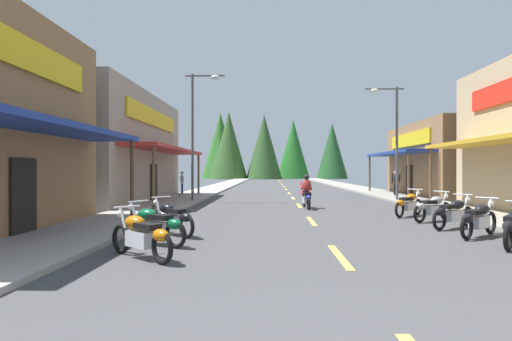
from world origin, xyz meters
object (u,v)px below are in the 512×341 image
(motorcycle_parked_right_2, at_px, (479,219))
(motorcycle_parked_left_0, at_px, (141,235))
(motorcycle_parked_left_1, at_px, (154,225))
(motorcycle_parked_right_4, at_px, (432,207))
(motorcycle_parked_right_3, at_px, (453,213))
(rider_cruising_lead, at_px, (306,194))
(motorcycle_parked_left_2, at_px, (171,217))
(pedestrian_waiting, at_px, (182,182))
(pedestrian_browsing, at_px, (396,181))
(streetlamp_right, at_px, (391,127))
(pedestrian_by_shop, at_px, (396,181))
(streetlamp_left, at_px, (198,120))
(motorcycle_parked_right_5, at_px, (409,204))

(motorcycle_parked_right_2, height_order, motorcycle_parked_left_0, same)
(motorcycle_parked_left_1, bearing_deg, motorcycle_parked_right_4, -118.96)
(motorcycle_parked_right_3, distance_m, rider_cruising_lead, 7.40)
(motorcycle_parked_left_0, distance_m, motorcycle_parked_left_1, 1.50)
(motorcycle_parked_left_2, distance_m, pedestrian_waiting, 17.00)
(pedestrian_browsing, bearing_deg, pedestrian_waiting, -163.57)
(streetlamp_right, relative_size, pedestrian_browsing, 3.73)
(pedestrian_by_shop, distance_m, pedestrian_browsing, 1.84)
(pedestrian_by_shop, bearing_deg, rider_cruising_lead, -5.29)
(motorcycle_parked_left_1, bearing_deg, motorcycle_parked_right_2, -138.44)
(streetlamp_left, height_order, pedestrian_browsing, streetlamp_left)
(streetlamp_right, height_order, pedestrian_waiting, streetlamp_right)
(motorcycle_parked_left_2, distance_m, rider_cruising_lead, 8.98)
(motorcycle_parked_right_4, distance_m, rider_cruising_lead, 6.04)
(motorcycle_parked_left_1, xyz_separation_m, pedestrian_by_shop, (11.10, 17.78, 0.53))
(motorcycle_parked_right_3, xyz_separation_m, pedestrian_by_shop, (2.78, 14.77, 0.53))
(motorcycle_parked_left_0, distance_m, pedestrian_by_shop, 22.16)
(motorcycle_parked_right_2, bearing_deg, motorcycle_parked_right_5, 51.20)
(pedestrian_by_shop, relative_size, pedestrian_waiting, 1.04)
(motorcycle_parked_left_0, bearing_deg, pedestrian_browsing, -78.29)
(motorcycle_parked_right_5, bearing_deg, streetlamp_right, 32.85)
(motorcycle_parked_left_2, height_order, pedestrian_browsing, pedestrian_browsing)
(streetlamp_left, distance_m, motorcycle_parked_right_3, 13.97)
(motorcycle_parked_left_0, bearing_deg, pedestrian_waiting, -39.79)
(motorcycle_parked_left_1, relative_size, pedestrian_browsing, 1.09)
(streetlamp_right, bearing_deg, motorcycle_parked_right_4, -97.47)
(motorcycle_parked_right_2, xyz_separation_m, pedestrian_by_shop, (2.80, 16.32, 0.53))
(pedestrian_by_shop, bearing_deg, motorcycle_parked_right_3, 22.25)
(motorcycle_parked_left_2, xyz_separation_m, pedestrian_by_shop, (11.04, 16.31, 0.53))
(motorcycle_parked_left_0, height_order, pedestrian_waiting, pedestrian_waiting)
(motorcycle_parked_right_3, bearing_deg, motorcycle_parked_left_1, 164.24)
(streetlamp_left, bearing_deg, motorcycle_parked_left_0, -84.56)
(motorcycle_parked_left_1, xyz_separation_m, pedestrian_waiting, (-3.26, 18.12, 0.48))
(motorcycle_parked_left_1, xyz_separation_m, motorcycle_parked_left_2, (0.07, 1.46, 0.00))
(streetlamp_left, relative_size, rider_cruising_lead, 3.27)
(motorcycle_parked_right_4, bearing_deg, pedestrian_waiting, 95.62)
(motorcycle_parked_right_4, height_order, motorcycle_parked_right_5, same)
(streetlamp_left, distance_m, motorcycle_parked_right_5, 11.81)
(motorcycle_parked_right_2, bearing_deg, rider_cruising_lead, 74.65)
(motorcycle_parked_right_5, xyz_separation_m, pedestrian_browsing, (3.57, 13.29, 0.51))
(pedestrian_by_shop, bearing_deg, motorcycle_parked_right_2, 23.18)
(motorcycle_parked_right_3, bearing_deg, motorcycle_parked_right_5, 58.84)
(streetlamp_right, relative_size, motorcycle_parked_left_2, 3.98)
(motorcycle_parked_right_3, relative_size, motorcycle_parked_right_4, 1.00)
(motorcycle_parked_right_2, distance_m, motorcycle_parked_left_2, 8.23)
(motorcycle_parked_left_1, relative_size, rider_cruising_lead, 0.88)
(motorcycle_parked_right_3, bearing_deg, motorcycle_parked_right_4, 52.66)
(motorcycle_parked_right_5, bearing_deg, motorcycle_parked_right_4, -124.48)
(pedestrian_waiting, bearing_deg, motorcycle_parked_right_4, -59.21)
(motorcycle_parked_right_2, xyz_separation_m, pedestrian_browsing, (3.33, 18.08, 0.51))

